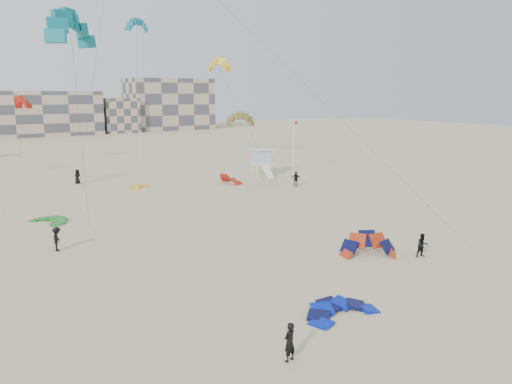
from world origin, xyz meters
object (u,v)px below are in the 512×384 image
kite_ground_blue (340,314)px  kitesurfer_main (289,342)px  lifeguard_tower_near (262,162)px  kite_ground_orange (368,256)px

kite_ground_blue → kitesurfer_main: 5.57m
kite_ground_blue → lifeguard_tower_near: lifeguard_tower_near is taller
kite_ground_orange → lifeguard_tower_near: (13.40, 33.40, 1.87)m
kite_ground_blue → lifeguard_tower_near: (21.70, 39.44, 1.87)m
kite_ground_orange → lifeguard_tower_near: lifeguard_tower_near is taller
kite_ground_blue → lifeguard_tower_near: bearing=61.8°
kite_ground_orange → lifeguard_tower_near: size_ratio=0.74×
kite_ground_orange → kitesurfer_main: kite_ground_orange is taller
kitesurfer_main → lifeguard_tower_near: bearing=-137.5°
kite_ground_blue → lifeguard_tower_near: size_ratio=0.72×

